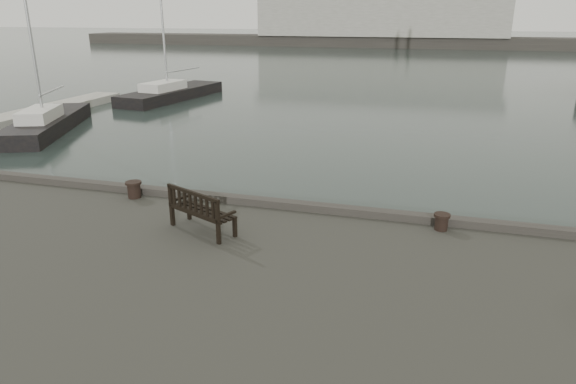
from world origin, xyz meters
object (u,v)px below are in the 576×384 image
bollard_left (134,190)px  bollard_right (441,222)px  yacht_c (48,127)px  yacht_d (172,96)px  bench (202,218)px

bollard_left → bollard_right: bollard_left is taller
yacht_c → yacht_d: yacht_d is taller
bollard_right → yacht_c: (-20.53, 11.86, -1.50)m
bench → yacht_d: bearing=144.0°
bollard_left → yacht_c: (-12.89, 11.88, -1.53)m
bench → yacht_d: 29.15m
bollard_right → bench: bearing=-163.1°
bench → yacht_c: size_ratio=0.14×
bench → bollard_left: size_ratio=4.00×
bench → bollard_right: size_ratio=4.63×
bench → bollard_right: (5.02, 1.53, -0.11)m
bench → yacht_d: yacht_d is taller
bollard_left → yacht_c: yacht_c is taller
bench → bollard_right: 5.25m
bollard_right → yacht_d: (-19.41, 23.77, -1.51)m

